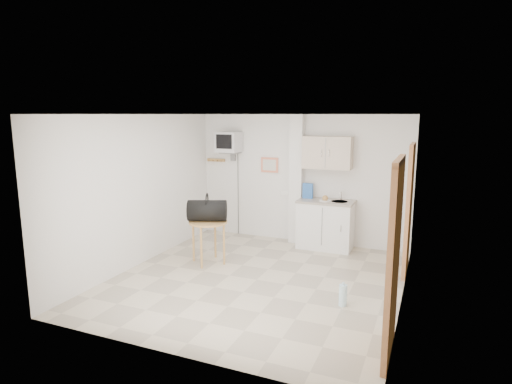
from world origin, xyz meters
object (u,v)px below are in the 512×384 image
at_px(crt_television, 229,143).
at_px(water_bottle, 343,295).
at_px(round_table, 208,227).
at_px(duffel_bag, 207,210).

distance_m(crt_television, water_bottle, 4.13).
height_order(round_table, duffel_bag, duffel_bag).
relative_size(duffel_bag, water_bottle, 2.25).
height_order(duffel_bag, water_bottle, duffel_bag).
bearing_deg(crt_television, duffel_bag, -76.90).
bearing_deg(round_table, water_bottle, -17.80).
xyz_separation_m(crt_television, round_table, (0.40, -1.62, -1.30)).
xyz_separation_m(round_table, water_bottle, (2.45, -0.79, -0.49)).
xyz_separation_m(crt_television, duffel_bag, (0.37, -1.60, -1.03)).
bearing_deg(crt_television, round_table, -76.26).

